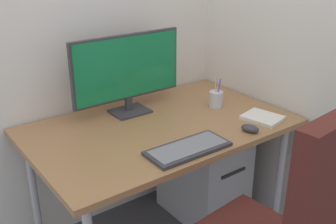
% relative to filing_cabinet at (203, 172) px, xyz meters
% --- Properties ---
extents(desk, '(1.34, 0.84, 0.74)m').
position_rel_filing_cabinet_xyz_m(desk, '(-0.36, -0.06, 0.39)').
color(desk, '#996B42').
rests_on(desk, ground_plane).
extents(filing_cabinet, '(0.36, 0.51, 0.58)m').
position_rel_filing_cabinet_xyz_m(filing_cabinet, '(0.00, 0.00, 0.00)').
color(filing_cabinet, '#B2B5BA').
rests_on(filing_cabinet, ground_plane).
extents(monitor, '(0.64, 0.16, 0.43)m').
position_rel_filing_cabinet_xyz_m(monitor, '(-0.41, 0.18, 0.69)').
color(monitor, '#333338').
rests_on(monitor, desk).
extents(keyboard, '(0.39, 0.18, 0.02)m').
position_rel_filing_cabinet_xyz_m(keyboard, '(-0.43, -0.37, 0.46)').
color(keyboard, '#333338').
rests_on(keyboard, desk).
extents(mouse, '(0.08, 0.11, 0.04)m').
position_rel_filing_cabinet_xyz_m(mouse, '(-0.06, -0.40, 0.46)').
color(mouse, '#333338').
rests_on(mouse, desk).
extents(pen_holder, '(0.08, 0.08, 0.18)m').
position_rel_filing_cabinet_xyz_m(pen_holder, '(0.03, -0.05, 0.49)').
color(pen_holder, silver).
rests_on(pen_holder, desk).
extents(notebook, '(0.20, 0.22, 0.02)m').
position_rel_filing_cabinet_xyz_m(notebook, '(0.11, -0.33, 0.46)').
color(notebook, silver).
rests_on(notebook, desk).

